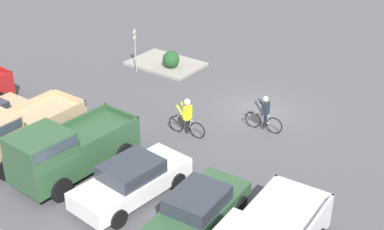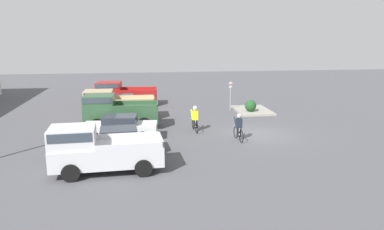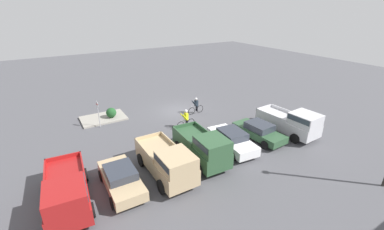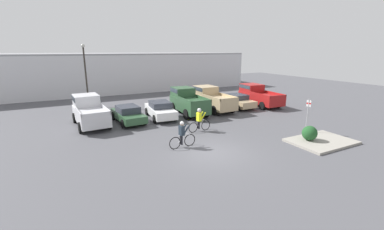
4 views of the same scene
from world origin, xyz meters
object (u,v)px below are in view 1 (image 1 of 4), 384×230
at_px(sedan_1, 132,180).
at_px(shrub, 171,59).
at_px(fire_lane_sign, 135,46).
at_px(pickup_truck_2, 13,132).
at_px(pickup_truck_1, 67,150).
at_px(cyclist_1, 264,114).
at_px(cyclist_0, 187,116).
at_px(sedan_0, 197,210).

relative_size(sedan_1, shrub, 4.92).
bearing_deg(fire_lane_sign, pickup_truck_2, 101.81).
xyz_separation_m(pickup_truck_1, cyclist_1, (-4.13, -7.54, -0.38)).
distance_m(cyclist_0, shrub, 7.31).
distance_m(pickup_truck_1, cyclist_1, 8.60).
distance_m(pickup_truck_1, fire_lane_sign, 10.33).
bearing_deg(cyclist_1, fire_lane_sign, -10.36).
height_order(cyclist_0, cyclist_1, cyclist_0).
xyz_separation_m(sedan_1, fire_lane_sign, (7.57, -8.75, 0.76)).
distance_m(cyclist_1, fire_lane_sign, 9.06).
relative_size(sedan_0, cyclist_1, 2.48).
height_order(sedan_1, pickup_truck_1, pickup_truck_1).
xyz_separation_m(pickup_truck_1, pickup_truck_2, (2.78, 0.29, -0.04)).
height_order(sedan_0, pickup_truck_2, pickup_truck_2).
height_order(sedan_0, fire_lane_sign, fire_lane_sign).
relative_size(sedan_1, fire_lane_sign, 1.85).
distance_m(sedan_0, cyclist_1, 7.21).
height_order(sedan_0, pickup_truck_1, pickup_truck_1).
bearing_deg(sedan_1, cyclist_0, -76.43).
relative_size(sedan_1, pickup_truck_1, 0.91).
relative_size(cyclist_0, cyclist_1, 1.03).
xyz_separation_m(pickup_truck_1, cyclist_0, (-1.66, -5.23, -0.30)).
relative_size(pickup_truck_1, cyclist_0, 2.74).
relative_size(sedan_0, pickup_truck_2, 0.86).
bearing_deg(cyclist_0, fire_lane_sign, -31.52).
bearing_deg(pickup_truck_2, fire_lane_sign, -78.19).
height_order(pickup_truck_2, cyclist_1, pickup_truck_2).
bearing_deg(cyclist_0, cyclist_1, -136.95).
bearing_deg(pickup_truck_2, cyclist_0, -128.82).
distance_m(sedan_1, shrub, 11.85).
relative_size(pickup_truck_1, fire_lane_sign, 2.03).
distance_m(sedan_0, cyclist_0, 6.19).
xyz_separation_m(pickup_truck_2, shrub, (0.61, -10.80, -0.53)).
distance_m(sedan_0, sedan_1, 2.80).
bearing_deg(pickup_truck_2, pickup_truck_1, -174.09).
height_order(sedan_1, cyclist_0, cyclist_0).
distance_m(pickup_truck_1, shrub, 11.06).
xyz_separation_m(sedan_1, shrub, (6.20, -10.10, -0.12)).
height_order(sedan_0, cyclist_0, cyclist_0).
bearing_deg(shrub, fire_lane_sign, 44.63).
xyz_separation_m(sedan_0, sedan_1, (2.80, 0.06, 0.05)).
relative_size(cyclist_1, shrub, 1.91).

